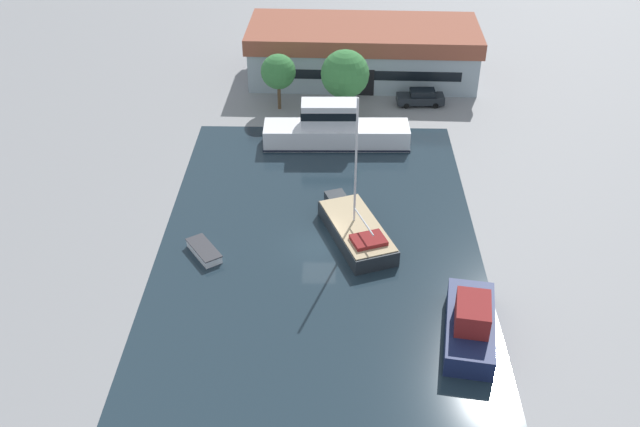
% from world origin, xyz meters
% --- Properties ---
extents(ground_plane, '(440.00, 440.00, 0.00)m').
position_xyz_m(ground_plane, '(0.00, 0.00, 0.00)').
color(ground_plane, gray).
extents(water_canal, '(23.52, 37.96, 0.01)m').
position_xyz_m(water_canal, '(0.00, 0.00, 0.00)').
color(water_canal, '#1E2D38').
rests_on(water_canal, ground).
extents(warehouse_building, '(24.68, 10.77, 5.69)m').
position_xyz_m(warehouse_building, '(3.97, 31.23, 2.88)').
color(warehouse_building, '#99A8B2').
rests_on(warehouse_building, ground).
extents(quay_tree_near_building, '(4.61, 4.61, 6.85)m').
position_xyz_m(quay_tree_near_building, '(1.95, 21.16, 4.53)').
color(quay_tree_near_building, brown).
rests_on(quay_tree_near_building, ground).
extents(quay_tree_by_water, '(3.42, 3.42, 5.66)m').
position_xyz_m(quay_tree_by_water, '(-4.52, 22.99, 3.93)').
color(quay_tree_by_water, brown).
rests_on(quay_tree_by_water, ground).
extents(parked_car, '(4.79, 2.00, 1.63)m').
position_xyz_m(parked_car, '(9.68, 24.14, 0.82)').
color(parked_car, '#1E2328').
rests_on(parked_car, ground).
extents(sailboat_moored, '(5.95, 9.58, 11.23)m').
position_xyz_m(sailboat_moored, '(2.70, 1.18, 0.72)').
color(sailboat_moored, '#23282D').
rests_on(sailboat_moored, water_canal).
extents(motor_cruiser, '(13.36, 3.53, 4.19)m').
position_xyz_m(motor_cruiser, '(1.01, 15.69, 1.52)').
color(motor_cruiser, white).
rests_on(motor_cruiser, water_canal).
extents(small_dinghy, '(3.05, 3.56, 0.65)m').
position_xyz_m(small_dinghy, '(-8.30, -1.17, 0.33)').
color(small_dinghy, white).
rests_on(small_dinghy, water_canal).
extents(cabin_boat, '(4.07, 7.78, 3.09)m').
position_xyz_m(cabin_boat, '(9.58, -9.23, 1.11)').
color(cabin_boat, '#19234C').
rests_on(cabin_boat, water_canal).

